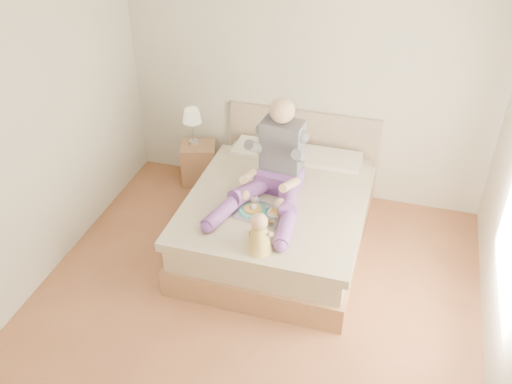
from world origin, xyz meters
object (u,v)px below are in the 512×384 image
(tray, at_px, (261,212))
(bed, at_px, (280,213))
(adult, at_px, (274,170))
(baby, at_px, (259,235))
(nightstand, at_px, (199,163))

(tray, bearing_deg, bed, 89.88)
(adult, bearing_deg, bed, 71.72)
(adult, xyz_separation_m, tray, (-0.03, -0.34, -0.26))
(bed, bearing_deg, adult, -113.65)
(bed, height_order, tray, bed)
(baby, bearing_deg, adult, 83.99)
(baby, bearing_deg, tray, 91.62)
(baby, bearing_deg, nightstand, 113.61)
(bed, relative_size, adult, 1.81)
(bed, distance_m, nightstand, 1.44)
(bed, bearing_deg, nightstand, 146.47)
(adult, bearing_deg, nightstand, 147.41)
(adult, relative_size, tray, 2.54)
(adult, xyz_separation_m, baby, (0.09, -0.82, -0.13))
(nightstand, distance_m, tray, 1.72)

